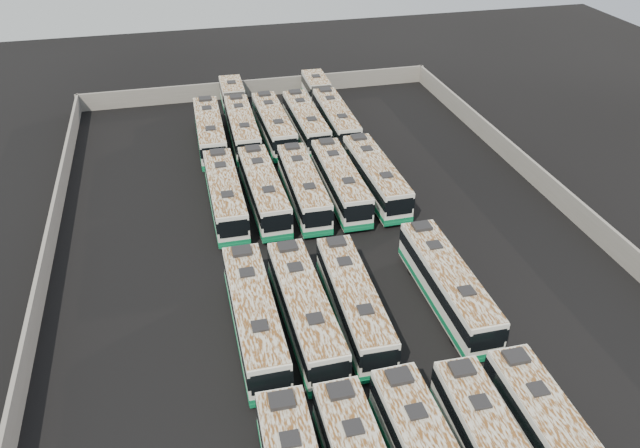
% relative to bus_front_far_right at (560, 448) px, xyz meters
% --- Properties ---
extents(ground, '(140.00, 140.00, 0.00)m').
position_rel_bus_front_far_right_xyz_m(ground, '(-6.63, 23.01, -1.82)').
color(ground, black).
rests_on(ground, ground).
extents(perimeter_wall, '(45.20, 73.20, 2.20)m').
position_rel_bus_front_far_right_xyz_m(perimeter_wall, '(-6.63, 23.01, -0.72)').
color(perimeter_wall, slate).
rests_on(perimeter_wall, ground).
extents(bus_front_far_right, '(2.74, 12.66, 3.56)m').
position_rel_bus_front_far_right_xyz_m(bus_front_far_right, '(0.00, 0.00, 0.00)').
color(bus_front_far_right, silver).
rests_on(bus_front_far_right, ground).
extents(bus_midfront_far_left, '(2.77, 13.01, 3.67)m').
position_rel_bus_front_far_right_xyz_m(bus_midfront_far_left, '(-14.20, 14.34, 0.05)').
color(bus_midfront_far_left, silver).
rests_on(bus_midfront_far_left, ground).
extents(bus_midfront_left, '(2.93, 12.98, 3.65)m').
position_rel_bus_front_far_right_xyz_m(bus_midfront_left, '(-10.73, 14.18, 0.04)').
color(bus_midfront_left, silver).
rests_on(bus_midfront_left, ground).
extents(bus_midfront_center, '(2.93, 12.50, 3.51)m').
position_rel_bus_front_far_right_xyz_m(bus_midfront_center, '(-7.21, 14.28, -0.03)').
color(bus_midfront_center, silver).
rests_on(bus_midfront_center, ground).
extents(bus_midfront_far_right, '(2.73, 12.82, 3.61)m').
position_rel_bus_front_far_right_xyz_m(bus_midfront_far_right, '(-0.11, 14.44, 0.03)').
color(bus_midfront_far_right, silver).
rests_on(bus_midfront_far_right, ground).
extents(bus_midback_far_left, '(2.76, 12.81, 3.61)m').
position_rel_bus_front_far_right_xyz_m(bus_midback_far_left, '(-14.21, 31.33, 0.02)').
color(bus_midback_far_left, silver).
rests_on(bus_midback_far_left, ground).
extents(bus_midback_left, '(2.90, 12.86, 3.61)m').
position_rel_bus_front_far_right_xyz_m(bus_midback_left, '(-10.71, 31.32, 0.03)').
color(bus_midback_left, silver).
rests_on(bus_midback_left, ground).
extents(bus_midback_center, '(2.87, 12.65, 3.55)m').
position_rel_bus_front_far_right_xyz_m(bus_midback_center, '(-7.07, 31.07, -0.01)').
color(bus_midback_center, silver).
rests_on(bus_midback_center, ground).
extents(bus_midback_right, '(2.83, 12.79, 3.60)m').
position_rel_bus_front_far_right_xyz_m(bus_midback_right, '(-3.52, 31.20, 0.02)').
color(bus_midback_right, silver).
rests_on(bus_midback_right, ground).
extents(bus_midback_far_right, '(2.88, 12.89, 3.62)m').
position_rel_bus_front_far_right_xyz_m(bus_midback_far_right, '(-0.03, 31.33, 0.03)').
color(bus_midback_far_right, silver).
rests_on(bus_midback_far_right, ground).
extents(bus_back_far_left, '(3.02, 12.99, 3.65)m').
position_rel_bus_front_far_right_xyz_m(bus_back_far_left, '(-14.23, 45.35, 0.04)').
color(bus_back_far_left, silver).
rests_on(bus_back_far_left, ground).
extents(bus_back_left, '(3.09, 19.74, 3.57)m').
position_rel_bus_front_far_right_xyz_m(bus_back_left, '(-10.64, 48.80, 0.00)').
color(bus_back_left, silver).
rests_on(bus_back_left, ground).
extents(bus_back_center, '(2.90, 12.83, 3.61)m').
position_rel_bus_front_far_right_xyz_m(bus_back_center, '(-7.20, 45.43, 0.02)').
color(bus_back_center, silver).
rests_on(bus_back_center, ground).
extents(bus_back_right, '(2.81, 12.66, 3.56)m').
position_rel_bus_front_far_right_xyz_m(bus_back_right, '(-3.59, 45.34, -0.00)').
color(bus_back_right, silver).
rests_on(bus_back_right, ground).
extents(bus_back_far_right, '(2.98, 19.46, 3.52)m').
position_rel_bus_front_far_right_xyz_m(bus_back_far_right, '(-0.04, 48.71, -0.02)').
color(bus_back_far_right, silver).
rests_on(bus_back_far_right, ground).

